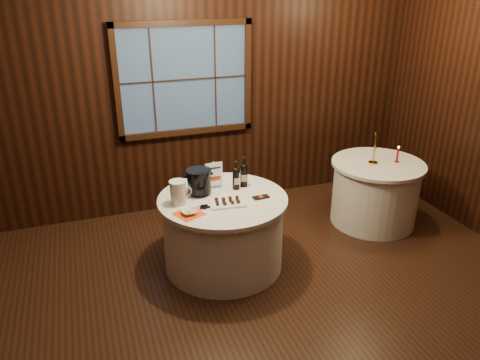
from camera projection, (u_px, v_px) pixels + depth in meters
name	position (u px, v px, depth m)	size (l,w,h in m)	color
ground	(259.00, 326.00, 4.02)	(6.00, 6.00, 0.00)	black
back_wall	(185.00, 88.00, 5.56)	(6.00, 0.10, 3.00)	black
main_table	(223.00, 232.00, 4.73)	(1.28, 1.28, 0.77)	white
side_table	(375.00, 192.00, 5.60)	(1.08, 1.08, 0.77)	white
sign_stand	(214.00, 179.00, 4.75)	(0.18, 0.09, 0.29)	silver
port_bottle_left	(236.00, 177.00, 4.72)	(0.07, 0.07, 0.30)	black
port_bottle_right	(244.00, 174.00, 4.78)	(0.08, 0.09, 0.32)	black
ice_bucket	(199.00, 181.00, 4.61)	(0.25, 0.25, 0.26)	black
chocolate_plate	(228.00, 202.00, 4.45)	(0.36, 0.26, 0.05)	white
chocolate_box	(261.00, 197.00, 4.57)	(0.16, 0.08, 0.01)	black
grape_bunch	(204.00, 206.00, 4.37)	(0.16, 0.08, 0.04)	black
glass_pitcher	(178.00, 192.00, 4.42)	(0.21, 0.16, 0.23)	silver
orange_napkin	(189.00, 214.00, 4.26)	(0.23, 0.23, 0.00)	#EC4913
cracker_bowl	(189.00, 212.00, 4.26)	(0.14, 0.14, 0.04)	white
brass_candlestick	(374.00, 152.00, 5.36)	(0.11, 0.11, 0.39)	gold
red_candle	(397.00, 156.00, 5.42)	(0.05, 0.05, 0.20)	gold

